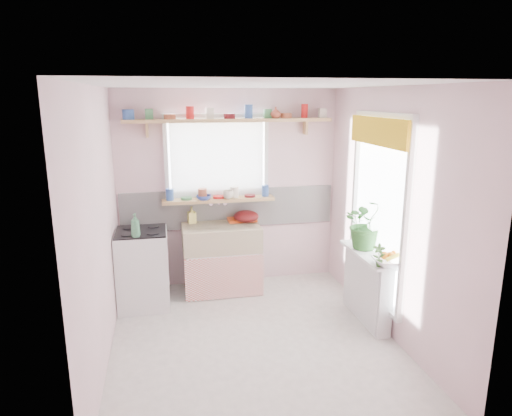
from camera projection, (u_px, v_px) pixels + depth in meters
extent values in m
plane|color=silver|center=(254.00, 340.00, 4.61)|extent=(3.20, 3.20, 0.00)
plane|color=white|center=(253.00, 85.00, 4.02)|extent=(3.20, 3.20, 0.00)
plane|color=beige|center=(229.00, 189.00, 5.84)|extent=(2.80, 0.00, 2.80)
plane|color=beige|center=(305.00, 289.00, 2.79)|extent=(2.80, 0.00, 2.80)
plane|color=beige|center=(99.00, 230.00, 4.04)|extent=(0.00, 3.20, 3.20)
plane|color=beige|center=(390.00, 214.00, 4.59)|extent=(0.00, 3.20, 3.20)
cube|color=white|center=(229.00, 208.00, 5.88)|extent=(2.74, 0.03, 0.50)
cube|color=#C98293|center=(230.00, 223.00, 5.93)|extent=(2.74, 0.02, 0.12)
cube|color=white|center=(217.00, 158.00, 5.71)|extent=(1.20, 0.01, 1.00)
cube|color=white|center=(217.00, 159.00, 5.65)|extent=(1.15, 0.02, 0.95)
cube|color=white|center=(380.00, 209.00, 4.78)|extent=(0.01, 1.10, 1.90)
cube|color=gold|center=(377.00, 131.00, 4.57)|extent=(0.03, 1.20, 0.28)
cube|color=white|center=(222.00, 269.00, 5.76)|extent=(0.85, 0.55, 0.55)
cube|color=#E25142|center=(225.00, 278.00, 5.49)|extent=(0.95, 0.02, 0.53)
cube|color=#C2B48E|center=(221.00, 237.00, 5.66)|extent=(0.95, 0.55, 0.30)
cylinder|color=silver|center=(218.00, 202.00, 5.80)|extent=(0.03, 0.22, 0.03)
cube|color=white|center=(143.00, 269.00, 5.29)|extent=(0.58, 0.58, 0.90)
cube|color=black|center=(141.00, 232.00, 5.18)|extent=(0.56, 0.56, 0.02)
cylinder|color=black|center=(127.00, 235.00, 5.02)|extent=(0.14, 0.14, 0.01)
cylinder|color=black|center=(153.00, 233.00, 5.07)|extent=(0.14, 0.14, 0.01)
cylinder|color=black|center=(129.00, 228.00, 5.28)|extent=(0.14, 0.14, 0.01)
cylinder|color=black|center=(153.00, 226.00, 5.34)|extent=(0.14, 0.14, 0.01)
cube|color=white|center=(367.00, 287.00, 4.97)|extent=(0.15, 0.90, 0.75)
cube|color=white|center=(366.00, 254.00, 4.87)|extent=(0.22, 0.95, 0.03)
cube|color=tan|center=(219.00, 200.00, 5.72)|extent=(1.40, 0.22, 0.04)
cube|color=tan|center=(230.00, 120.00, 5.51)|extent=(2.52, 0.24, 0.04)
cylinder|color=#3359A5|center=(128.00, 114.00, 5.26)|extent=(0.11, 0.11, 0.12)
cylinder|color=#3F7F4C|center=(149.00, 114.00, 5.30)|extent=(0.11, 0.11, 0.12)
cylinder|color=#A55133|center=(170.00, 117.00, 5.36)|extent=(0.11, 0.11, 0.06)
cylinder|color=red|center=(190.00, 114.00, 5.40)|extent=(0.11, 0.11, 0.12)
cylinder|color=silver|center=(210.00, 114.00, 5.44)|extent=(0.11, 0.11, 0.12)
cylinder|color=#590F14|center=(229.00, 116.00, 5.50)|extent=(0.11, 0.11, 0.06)
cylinder|color=#3359A5|center=(249.00, 113.00, 5.54)|extent=(0.11, 0.11, 0.12)
cylinder|color=#3F7F4C|center=(268.00, 113.00, 5.58)|extent=(0.11, 0.11, 0.12)
cylinder|color=#A55133|center=(286.00, 116.00, 5.64)|extent=(0.11, 0.11, 0.06)
cylinder|color=red|center=(304.00, 113.00, 5.67)|extent=(0.11, 0.11, 0.12)
cylinder|color=silver|center=(322.00, 113.00, 5.72)|extent=(0.11, 0.11, 0.12)
cylinder|color=#3359A5|center=(168.00, 196.00, 5.58)|extent=(0.11, 0.11, 0.12)
cylinder|color=#3F7F4C|center=(185.00, 195.00, 5.62)|extent=(0.11, 0.11, 0.12)
cylinder|color=#A55133|center=(202.00, 197.00, 5.67)|extent=(0.11, 0.11, 0.06)
cylinder|color=red|center=(219.00, 193.00, 5.70)|extent=(0.11, 0.11, 0.12)
cylinder|color=silver|center=(235.00, 193.00, 5.74)|extent=(0.11, 0.11, 0.12)
cylinder|color=#590F14|center=(251.00, 194.00, 5.79)|extent=(0.11, 0.11, 0.06)
cylinder|color=#3359A5|center=(267.00, 191.00, 5.82)|extent=(0.11, 0.11, 0.12)
cube|color=#D14512|center=(242.00, 219.00, 5.86)|extent=(0.37, 0.28, 0.04)
ellipsoid|color=#4F0D0F|center=(246.00, 216.00, 5.78)|extent=(0.36, 0.36, 0.15)
imported|color=#2F6729|center=(367.00, 223.00, 4.95)|extent=(0.58, 0.52, 0.57)
imported|color=silver|center=(390.00, 262.00, 4.49)|extent=(0.37, 0.37, 0.08)
imported|color=#356127|center=(379.00, 255.00, 4.45)|extent=(0.14, 0.12, 0.23)
imported|color=#EAE068|center=(192.00, 215.00, 5.72)|extent=(0.11, 0.11, 0.21)
imported|color=silver|center=(228.00, 195.00, 5.67)|extent=(0.15, 0.15, 0.10)
imported|color=#334BA8|center=(204.00, 198.00, 5.62)|extent=(0.24, 0.24, 0.06)
imported|color=#AE4C35|center=(276.00, 113.00, 5.57)|extent=(0.15, 0.15, 0.14)
imported|color=#3F7E56|center=(135.00, 225.00, 4.93)|extent=(0.13, 0.13, 0.26)
sphere|color=orange|center=(390.00, 256.00, 4.48)|extent=(0.08, 0.08, 0.08)
sphere|color=orange|center=(394.00, 254.00, 4.52)|extent=(0.08, 0.08, 0.08)
sphere|color=orange|center=(384.00, 255.00, 4.48)|extent=(0.08, 0.08, 0.08)
cylinder|color=yellow|center=(395.00, 256.00, 4.43)|extent=(0.18, 0.04, 0.10)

